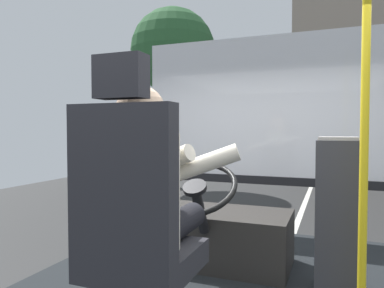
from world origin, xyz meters
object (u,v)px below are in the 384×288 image
Objects in this scene: driver_seat at (135,230)px; steering_console at (216,234)px; fare_box at (337,215)px; handrail_pole at (365,127)px; bus_driver at (147,187)px.

steering_console is (-0.00, 1.19, -0.34)m from driver_seat.
fare_box is at bearing 49.66° from driver_seat.
driver_seat is at bearing -90.00° from steering_console.
handrail_pole reaches higher than driver_seat.
driver_seat is 1.66× the size of bus_driver.
driver_seat is at bearing -130.34° from fare_box.
handrail_pole is (0.97, 0.69, 0.46)m from driver_seat.
bus_driver is 1.25m from fare_box.
handrail_pole is at bearing 35.43° from driver_seat.
handrail_pole reaches higher than steering_console.
bus_driver is 0.82× the size of fare_box.
bus_driver is at bearing -133.80° from fare_box.
bus_driver is at bearing -149.29° from handrail_pole.
fare_box is (0.85, -0.19, 0.26)m from steering_console.
driver_seat is at bearing -144.57° from handrail_pole.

